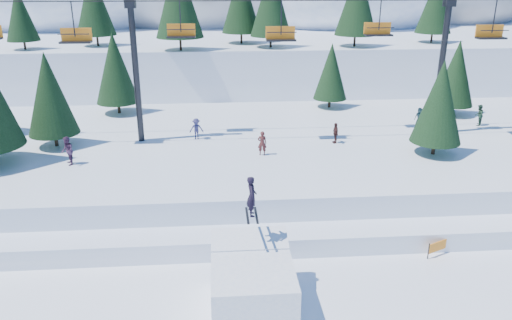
{
  "coord_description": "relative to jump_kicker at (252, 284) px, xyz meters",
  "views": [
    {
      "loc": [
        -3.42,
        -17.28,
        13.91
      ],
      "look_at": [
        -1.55,
        6.0,
        5.2
      ],
      "focal_mm": 35.0,
      "sensor_mm": 36.0,
      "label": 1
    }
  ],
  "objects": [
    {
      "name": "mid_shelf",
      "position": [
        2.11,
        16.95,
        -0.06
      ],
      "size": [
        70.0,
        22.0,
        2.5
      ],
      "primitive_type": "cube",
      "color": "white",
      "rests_on": "ground"
    },
    {
      "name": "berm",
      "position": [
        2.11,
        6.95,
        -0.76
      ],
      "size": [
        70.0,
        6.0,
        1.1
      ],
      "primitive_type": "cube",
      "color": "white",
      "rests_on": "ground"
    },
    {
      "name": "mountain_ridge",
      "position": [
        -2.97,
        72.28,
        8.33
      ],
      "size": [
        119.0,
        61.31,
        26.46
      ],
      "color": "white",
      "rests_on": "ground"
    },
    {
      "name": "jump_kicker",
      "position": [
        0.0,
        0.0,
        0.0
      ],
      "size": [
        3.5,
        4.77,
        5.74
      ],
      "color": "white",
      "rests_on": "ground"
    },
    {
      "name": "chairlift",
      "position": [
        2.97,
        16.99,
        8.01
      ],
      "size": [
        46.0,
        3.21,
        10.28
      ],
      "color": "black",
      "rests_on": "mid_shelf"
    },
    {
      "name": "conifer_stand",
      "position": [
        3.81,
        17.31,
        5.83
      ],
      "size": [
        64.08,
        16.75,
        10.05
      ],
      "color": "black",
      "rests_on": "mid_shelf"
    },
    {
      "name": "distant_skiers",
      "position": [
        2.6,
        15.66,
        2.02
      ],
      "size": [
        31.36,
        7.49,
        1.85
      ],
      "color": "#223C3C",
      "rests_on": "mid_shelf"
    },
    {
      "name": "banner_near",
      "position": [
        10.69,
        4.01,
        -0.77
      ],
      "size": [
        2.6,
        1.23,
        0.9
      ],
      "color": "black",
      "rests_on": "ground"
    },
    {
      "name": "banner_far",
      "position": [
        13.41,
        5.03,
        -0.77
      ],
      "size": [
        2.82,
        0.55,
        0.9
      ],
      "color": "black",
      "rests_on": "ground"
    }
  ]
}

